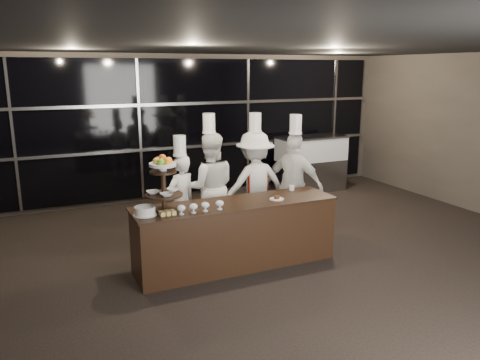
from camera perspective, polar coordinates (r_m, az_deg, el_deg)
name	(u,v)px	position (r m, az deg, el deg)	size (l,w,h in m)	color
room	(334,173)	(5.62, 11.35, 0.79)	(10.00, 10.00, 10.00)	black
window_wall	(196,127)	(9.99, -5.39, 6.47)	(8.60, 0.10, 2.80)	black
buffet_counter	(236,234)	(6.54, -0.51, -6.57)	(2.84, 0.74, 0.92)	black
display_stand	(163,180)	(5.98, -9.34, 0.05)	(0.48, 0.48, 0.74)	black
compotes	(200,206)	(5.97, -4.90, -3.17)	(0.63, 0.11, 0.12)	silver
layer_cake	(145,211)	(5.96, -11.53, -3.71)	(0.30, 0.30, 0.11)	white
pastry_squares	(168,213)	(5.92, -8.83, -3.98)	(0.20, 0.13, 0.05)	#D5B668
small_plate	(277,198)	(6.56, 4.51, -2.24)	(0.20, 0.20, 0.05)	white
chef_cup	(292,188)	(7.07, 6.32, -0.98)	(0.08, 0.08, 0.07)	white
display_case	(311,161)	(10.63, 8.64, 2.34)	(1.55, 0.68, 1.24)	#A5A5AA
chef_a	(181,199)	(7.24, -7.18, -2.29)	(0.62, 0.53, 1.73)	silver
chef_b	(210,186)	(7.43, -3.69, -0.78)	(0.99, 0.86, 2.04)	white
chef_c	(255,184)	(7.64, 1.81, -0.44)	(1.13, 0.66, 2.03)	white
chef_d	(294,184)	(7.65, 6.60, -0.54)	(0.90, 1.06, 2.00)	white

